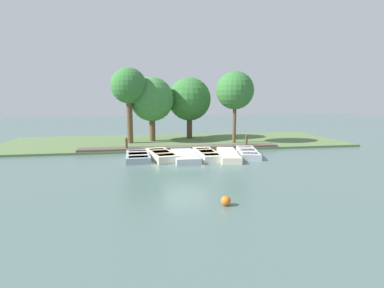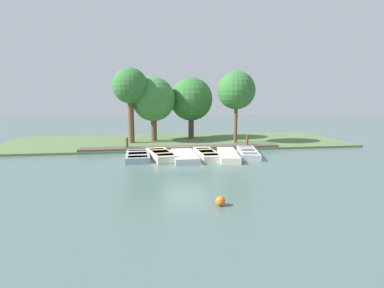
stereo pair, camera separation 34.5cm
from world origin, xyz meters
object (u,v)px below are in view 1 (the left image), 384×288
(rowboat_5, at_px, (248,153))
(rowboat_2, at_px, (185,156))
(mooring_post_far, at_px, (246,142))
(park_tree_left, at_px, (152,100))
(park_tree_center, at_px, (189,99))
(rowboat_1, at_px, (161,155))
(mooring_post_near, at_px, (126,145))
(rowboat_0, at_px, (138,156))
(park_tree_right, at_px, (235,91))
(rowboat_4, at_px, (228,155))
(rowboat_3, at_px, (207,154))
(park_tree_far_left, at_px, (129,87))
(buoy, at_px, (226,201))

(rowboat_5, bearing_deg, rowboat_2, -72.15)
(mooring_post_far, relative_size, park_tree_left, 0.19)
(rowboat_5, distance_m, park_tree_left, 8.37)
(park_tree_center, bearing_deg, rowboat_1, -20.91)
(park_tree_center, bearing_deg, rowboat_5, 18.05)
(mooring_post_near, height_order, park_tree_left, park_tree_left)
(rowboat_0, xyz_separation_m, rowboat_5, (-0.05, 6.11, 0.01))
(rowboat_0, height_order, park_tree_right, park_tree_right)
(mooring_post_near, xyz_separation_m, park_tree_right, (-1.88, 7.29, 3.26))
(rowboat_2, xyz_separation_m, rowboat_4, (0.11, 2.38, 0.01))
(rowboat_2, distance_m, rowboat_3, 1.30)
(rowboat_1, xyz_separation_m, rowboat_3, (0.09, 2.48, -0.02))
(rowboat_1, distance_m, park_tree_center, 7.94)
(rowboat_4, relative_size, mooring_post_far, 3.90)
(rowboat_3, xyz_separation_m, rowboat_4, (0.36, 1.10, -0.00))
(rowboat_1, relative_size, park_tree_far_left, 0.58)
(rowboat_0, bearing_deg, park_tree_right, 120.27)
(buoy, height_order, park_tree_left, park_tree_left)
(buoy, xyz_separation_m, park_tree_right, (-11.59, 3.92, 3.57))
(park_tree_far_left, xyz_separation_m, park_tree_center, (-1.75, 4.44, -0.85))
(rowboat_1, distance_m, buoy, 7.59)
(buoy, bearing_deg, park_tree_far_left, -165.58)
(rowboat_0, bearing_deg, mooring_post_far, 106.51)
(rowboat_3, xyz_separation_m, buoy, (7.37, -1.04, -0.03))
(rowboat_5, height_order, park_tree_left, park_tree_left)
(rowboat_3, bearing_deg, rowboat_1, -93.99)
(rowboat_2, height_order, rowboat_5, rowboat_5)
(rowboat_0, xyz_separation_m, rowboat_3, (0.08, 3.72, 0.01))
(park_tree_far_left, bearing_deg, park_tree_left, 117.76)
(rowboat_0, relative_size, park_tree_right, 0.54)
(park_tree_left, bearing_deg, park_tree_center, 107.78)
(mooring_post_near, distance_m, mooring_post_far, 7.51)
(buoy, bearing_deg, rowboat_0, -160.21)
(mooring_post_near, xyz_separation_m, park_tree_left, (-3.72, 1.69, 2.66))
(rowboat_1, relative_size, mooring_post_near, 3.36)
(park_tree_left, bearing_deg, park_tree_far_left, -62.24)
(mooring_post_far, relative_size, park_tree_center, 0.19)
(park_tree_far_left, xyz_separation_m, park_tree_left, (-0.82, 1.56, -0.85))
(rowboat_5, height_order, buoy, rowboat_5)
(rowboat_5, bearing_deg, rowboat_4, -57.39)
(mooring_post_near, xyz_separation_m, mooring_post_far, (0.00, 7.51, 0.00))
(rowboat_2, height_order, park_tree_far_left, park_tree_far_left)
(rowboat_1, bearing_deg, rowboat_2, 62.71)
(rowboat_2, bearing_deg, rowboat_4, 87.23)
(rowboat_1, relative_size, park_tree_left, 0.65)
(park_tree_far_left, bearing_deg, buoy, 14.42)
(park_tree_far_left, bearing_deg, rowboat_4, 43.87)
(mooring_post_far, height_order, park_tree_center, park_tree_center)
(rowboat_4, xyz_separation_m, park_tree_center, (-7.35, -0.95, 2.95))
(rowboat_5, xyz_separation_m, buoy, (7.49, -3.43, -0.02))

